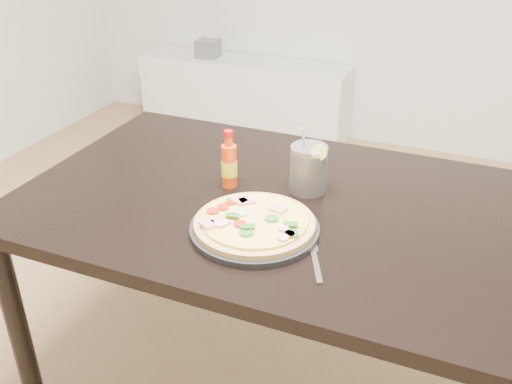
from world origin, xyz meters
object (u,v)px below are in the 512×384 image
at_px(plate, 255,229).
at_px(hot_sauce_bottle, 229,165).
at_px(cola_cup, 308,170).
at_px(fork, 314,257).
at_px(dining_table, 272,224).
at_px(media_console, 244,97).
at_px(pizza, 254,222).

height_order(plate, hot_sauce_bottle, hot_sauce_bottle).
distance_m(plate, cola_cup, 0.27).
relative_size(cola_cup, fork, 1.09).
bearing_deg(fork, plate, 138.57).
xyz_separation_m(dining_table, cola_cup, (0.07, 0.08, 0.15)).
distance_m(hot_sauce_bottle, media_console, 2.29).
bearing_deg(hot_sauce_bottle, plate, -50.72).
bearing_deg(hot_sauce_bottle, dining_table, -8.21).
xyz_separation_m(plate, pizza, (-0.00, -0.00, 0.02)).
distance_m(plate, pizza, 0.02).
height_order(plate, pizza, pizza).
xyz_separation_m(dining_table, media_console, (-1.00, 2.07, -0.42)).
height_order(dining_table, plate, plate).
height_order(pizza, hot_sauce_bottle, hot_sauce_bottle).
height_order(hot_sauce_bottle, media_console, hot_sauce_bottle).
bearing_deg(media_console, cola_cup, -61.56).
bearing_deg(dining_table, pizza, -84.07).
distance_m(hot_sauce_bottle, fork, 0.42).
height_order(plate, media_console, plate).
height_order(pizza, cola_cup, cola_cup).
bearing_deg(cola_cup, dining_table, -132.26).
relative_size(pizza, cola_cup, 1.57).
bearing_deg(dining_table, fork, -49.83).
bearing_deg(cola_cup, fork, -68.99).
bearing_deg(hot_sauce_bottle, media_console, 112.79).
relative_size(dining_table, pizza, 4.60).
relative_size(dining_table, plate, 4.29).
relative_size(dining_table, hot_sauce_bottle, 8.15).
xyz_separation_m(pizza, media_console, (-1.02, 2.24, -0.53)).
bearing_deg(dining_table, cola_cup, 47.74).
bearing_deg(pizza, cola_cup, 77.80).
height_order(plate, fork, plate).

